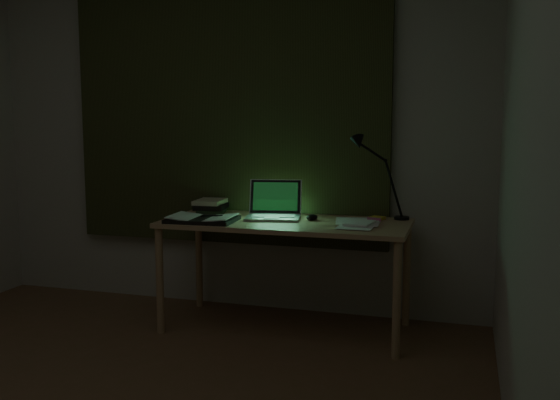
# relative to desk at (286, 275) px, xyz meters

# --- Properties ---
(wall_back) EXTENTS (3.50, 0.00, 2.50)m
(wall_back) POSITION_rel_desk_xyz_m (-0.52, 0.40, 0.91)
(wall_back) COLOR beige
(wall_back) RESTS_ON ground
(wall_right) EXTENTS (0.00, 4.00, 2.50)m
(wall_right) POSITION_rel_desk_xyz_m (1.23, -1.60, 0.91)
(wall_right) COLOR beige
(wall_right) RESTS_ON ground
(curtain) EXTENTS (2.20, 0.06, 2.00)m
(curtain) POSITION_rel_desk_xyz_m (-0.52, 0.36, 1.11)
(curtain) COLOR #36381C
(curtain) RESTS_ON wall_back
(desk) EXTENTS (1.48, 0.65, 0.68)m
(desk) POSITION_rel_desk_xyz_m (0.00, 0.00, 0.00)
(desk) COLOR tan
(desk) RESTS_ON floor
(laptop) EXTENTS (0.39, 0.43, 0.24)m
(laptop) POSITION_rel_desk_xyz_m (-0.10, 0.05, 0.46)
(laptop) COLOR #B0B0B4
(laptop) RESTS_ON desk
(open_textbook) EXTENTS (0.42, 0.31, 0.03)m
(open_textbook) POSITION_rel_desk_xyz_m (-0.48, -0.16, 0.36)
(open_textbook) COLOR silver
(open_textbook) RESTS_ON desk
(book_stack) EXTENTS (0.24, 0.27, 0.09)m
(book_stack) POSITION_rel_desk_xyz_m (-0.57, 0.19, 0.38)
(book_stack) COLOR silver
(book_stack) RESTS_ON desk
(loose_papers) EXTENTS (0.38, 0.40, 0.02)m
(loose_papers) POSITION_rel_desk_xyz_m (0.41, 0.00, 0.35)
(loose_papers) COLOR white
(loose_papers) RESTS_ON desk
(mouse) EXTENTS (0.08, 0.11, 0.04)m
(mouse) POSITION_rel_desk_xyz_m (0.15, 0.07, 0.36)
(mouse) COLOR black
(mouse) RESTS_ON desk
(sticky_yellow) EXTENTS (0.11, 0.11, 0.02)m
(sticky_yellow) POSITION_rel_desk_xyz_m (0.52, 0.22, 0.35)
(sticky_yellow) COLOR yellow
(sticky_yellow) RESTS_ON desk
(sticky_pink) EXTENTS (0.09, 0.09, 0.02)m
(sticky_pink) POSITION_rel_desk_xyz_m (0.51, 0.17, 0.35)
(sticky_pink) COLOR #E15792
(sticky_pink) RESTS_ON desk
(desk_lamp) EXTENTS (0.37, 0.31, 0.49)m
(desk_lamp) POSITION_rel_desk_xyz_m (0.67, 0.26, 0.59)
(desk_lamp) COLOR black
(desk_lamp) RESTS_ON desk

